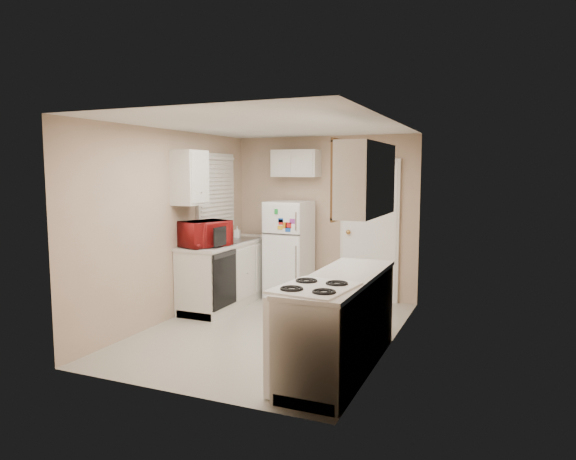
% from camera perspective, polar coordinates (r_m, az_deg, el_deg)
% --- Properties ---
extents(floor, '(3.80, 3.80, 0.00)m').
position_cam_1_polar(floor, '(6.21, -1.84, -11.09)').
color(floor, beige).
rests_on(floor, ground).
extents(ceiling, '(3.80, 3.80, 0.00)m').
position_cam_1_polar(ceiling, '(5.95, -1.92, 11.55)').
color(ceiling, white).
rests_on(ceiling, floor).
extents(wall_left, '(3.80, 3.80, 0.00)m').
position_cam_1_polar(wall_left, '(6.67, -12.86, 0.51)').
color(wall_left, tan).
rests_on(wall_left, floor).
extents(wall_right, '(3.80, 3.80, 0.00)m').
position_cam_1_polar(wall_right, '(5.52, 11.42, -0.66)').
color(wall_right, tan).
rests_on(wall_right, floor).
extents(wall_back, '(2.80, 2.80, 0.00)m').
position_cam_1_polar(wall_back, '(7.72, 4.07, 1.44)').
color(wall_back, tan).
rests_on(wall_back, floor).
extents(wall_front, '(2.80, 2.80, 0.00)m').
position_cam_1_polar(wall_front, '(4.33, -12.54, -2.63)').
color(wall_front, tan).
rests_on(wall_front, floor).
extents(left_counter, '(0.60, 1.80, 0.90)m').
position_cam_1_polar(left_counter, '(7.37, -6.70, -4.72)').
color(left_counter, silver).
rests_on(left_counter, floor).
extents(dishwasher, '(0.03, 0.58, 0.72)m').
position_cam_1_polar(dishwasher, '(6.71, -7.09, -5.48)').
color(dishwasher, black).
rests_on(dishwasher, floor).
extents(sink, '(0.54, 0.74, 0.16)m').
position_cam_1_polar(sink, '(7.43, -6.17, -1.41)').
color(sink, gray).
rests_on(sink, left_counter).
extents(microwave, '(0.69, 0.53, 0.41)m').
position_cam_1_polar(microwave, '(6.80, -9.20, -0.57)').
color(microwave, maroon).
rests_on(microwave, left_counter).
extents(soap_bottle, '(0.10, 0.10, 0.18)m').
position_cam_1_polar(soap_bottle, '(7.63, -5.67, -0.14)').
color(soap_bottle, silver).
rests_on(soap_bottle, left_counter).
extents(window_blinds, '(0.10, 0.98, 1.08)m').
position_cam_1_polar(window_blinds, '(7.49, -7.98, 4.31)').
color(window_blinds, silver).
rests_on(window_blinds, wall_left).
extents(upper_cabinet_left, '(0.30, 0.45, 0.70)m').
position_cam_1_polar(upper_cabinet_left, '(6.73, -10.85, 5.73)').
color(upper_cabinet_left, silver).
rests_on(upper_cabinet_left, wall_left).
extents(refrigerator, '(0.62, 0.60, 1.45)m').
position_cam_1_polar(refrigerator, '(7.58, 0.12, -2.27)').
color(refrigerator, white).
rests_on(refrigerator, floor).
extents(cabinet_over_fridge, '(0.70, 0.30, 0.40)m').
position_cam_1_polar(cabinet_over_fridge, '(7.69, 0.91, 7.41)').
color(cabinet_over_fridge, silver).
rests_on(cabinet_over_fridge, wall_back).
extents(interior_door, '(0.86, 0.06, 2.08)m').
position_cam_1_polar(interior_door, '(7.50, 9.02, -0.15)').
color(interior_door, white).
rests_on(interior_door, floor).
extents(right_counter, '(0.60, 2.00, 0.90)m').
position_cam_1_polar(right_counter, '(4.99, 5.90, -10.15)').
color(right_counter, silver).
rests_on(right_counter, floor).
extents(stove, '(0.66, 0.78, 0.87)m').
position_cam_1_polar(stove, '(4.46, 2.96, -12.30)').
color(stove, white).
rests_on(stove, floor).
extents(upper_cabinet_right, '(0.30, 1.20, 0.70)m').
position_cam_1_polar(upper_cabinet_right, '(5.03, 8.73, 5.57)').
color(upper_cabinet_right, silver).
rests_on(upper_cabinet_right, wall_right).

